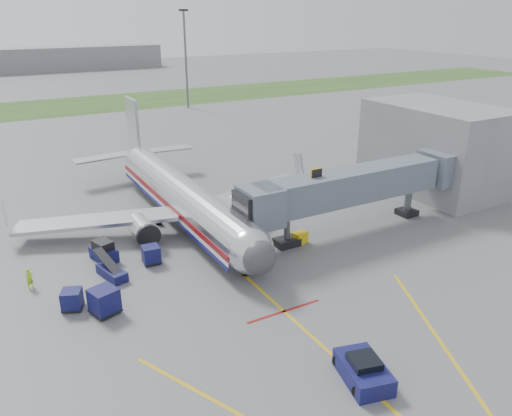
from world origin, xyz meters
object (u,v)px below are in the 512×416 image
baggage_tug (104,252)px  belt_loader (112,272)px  pushback_tug (363,371)px  airliner (182,196)px  ramp_worker (30,279)px

baggage_tug → belt_loader: 3.28m
pushback_tug → belt_loader: (-9.58, 19.27, -0.19)m
airliner → baggage_tug: 10.65m
baggage_tug → ramp_worker: (-6.10, -1.87, 0.02)m
airliner → pushback_tug: airliner is taller
pushback_tug → belt_loader: 21.52m
airliner → ramp_worker: (-15.34, -6.85, -1.82)m
pushback_tug → baggage_tug: (-9.39, 22.53, 0.16)m
airliner → belt_loader: size_ratio=9.17×
pushback_tug → ramp_worker: bearing=126.9°
belt_loader → airliner: bearing=41.1°
airliner → pushback_tug: 27.58m
belt_loader → pushback_tug: bearing=-63.6°
airliner → ramp_worker: airliner is taller
belt_loader → ramp_worker: bearing=166.8°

